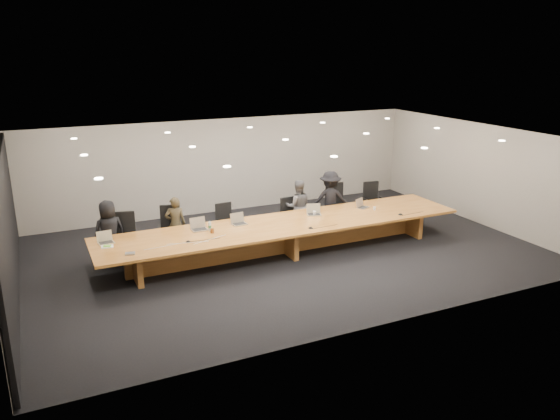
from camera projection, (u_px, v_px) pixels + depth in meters
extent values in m
plane|color=black|center=(285.00, 252.00, 13.31)|extent=(12.00, 12.00, 0.00)
cube|color=beige|center=(228.00, 165.00, 16.38)|extent=(12.00, 0.02, 2.80)
cube|color=black|center=(8.00, 233.00, 10.53)|extent=(0.08, 7.84, 2.74)
cube|color=#9C5D22|center=(285.00, 224.00, 13.10)|extent=(9.00, 1.80, 0.06)
cube|color=brown|center=(285.00, 239.00, 13.21)|extent=(7.65, 0.15, 0.69)
cube|color=brown|center=(135.00, 263.00, 11.76)|extent=(0.12, 1.26, 0.69)
cube|color=brown|center=(285.00, 239.00, 13.21)|extent=(0.12, 1.26, 0.69)
cube|color=brown|center=(406.00, 220.00, 14.66)|extent=(0.12, 1.26, 0.69)
imported|color=black|center=(109.00, 232.00, 12.50)|extent=(0.80, 0.59, 1.49)
imported|color=#342D1C|center=(176.00, 224.00, 13.21)|extent=(0.56, 0.43, 1.38)
imported|color=#4D4D4F|center=(298.00, 206.00, 14.59)|extent=(0.84, 0.74, 1.44)
imported|color=black|center=(330.00, 200.00, 14.89)|extent=(1.18, 0.93, 1.60)
cylinder|color=#B2C2BC|center=(210.00, 227.00, 12.52)|extent=(0.08, 0.08, 0.22)
cylinder|color=brown|center=(212.00, 231.00, 12.41)|extent=(0.09, 0.09, 0.10)
cone|color=silver|center=(314.00, 213.00, 13.71)|extent=(0.11, 0.11, 0.10)
cone|color=white|center=(374.00, 208.00, 14.14)|extent=(0.08, 0.08, 0.08)
cube|color=white|center=(107.00, 247.00, 11.55)|extent=(0.27, 0.23, 0.01)
cube|color=#72D238|center=(107.00, 246.00, 11.52)|extent=(0.17, 0.13, 0.02)
cube|color=#9F9FA3|center=(130.00, 254.00, 11.13)|extent=(0.23, 0.19, 0.03)
cone|color=black|center=(188.00, 241.00, 11.85)|extent=(0.12, 0.12, 0.03)
cone|color=black|center=(311.00, 228.00, 12.73)|extent=(0.15, 0.15, 0.03)
cone|color=black|center=(401.00, 214.00, 13.75)|extent=(0.16, 0.16, 0.03)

